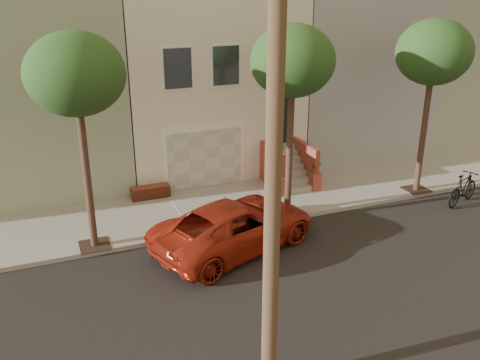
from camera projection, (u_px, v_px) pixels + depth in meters
name	position (u px, v px, depth m)	size (l,w,h in m)	color
ground	(318.00, 277.00, 14.26)	(90.00, 90.00, 0.00)	black
sidewalk	(245.00, 202.00, 18.86)	(40.00, 3.70, 0.15)	gray
house_row	(194.00, 78.00, 22.63)	(33.10, 11.70, 7.00)	beige
tree_left	(75.00, 76.00, 13.83)	(2.70, 2.57, 6.30)	#2D2116
tree_mid	(293.00, 62.00, 16.09)	(2.70, 2.57, 6.30)	#2D2116
tree_right	(434.00, 53.00, 17.99)	(2.70, 2.57, 6.30)	#2D2116
pickup_truck	(235.00, 226.00, 15.59)	(2.44, 5.30, 1.47)	#9C2312
motorcycle	(463.00, 189.00, 18.72)	(0.56, 1.99, 1.20)	black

